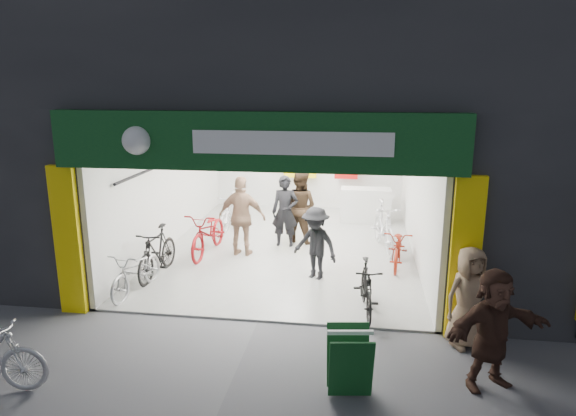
% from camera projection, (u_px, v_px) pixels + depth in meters
% --- Properties ---
extents(ground, '(60.00, 60.00, 0.00)m').
position_uv_depth(ground, '(258.00, 322.00, 8.62)').
color(ground, '#56565B').
rests_on(ground, ground).
extents(building, '(17.00, 10.27, 8.00)m').
position_uv_depth(building, '(334.00, 64.00, 12.24)').
color(building, '#232326').
rests_on(building, ground).
extents(bike_left_front, '(0.79, 1.73, 0.88)m').
position_uv_depth(bike_left_front, '(137.00, 271.00, 9.70)').
color(bike_left_front, '#ABACB0').
rests_on(bike_left_front, ground).
extents(bike_left_midfront, '(0.59, 1.78, 1.05)m').
position_uv_depth(bike_left_midfront, '(157.00, 252.00, 10.49)').
color(bike_left_midfront, black).
rests_on(bike_left_midfront, ground).
extents(bike_left_midback, '(0.82, 2.05, 1.06)m').
position_uv_depth(bike_left_midback, '(209.00, 233.00, 11.85)').
color(bike_left_midback, maroon).
rests_on(bike_left_midback, ground).
extents(bike_left_back, '(0.56, 1.72, 1.02)m').
position_uv_depth(bike_left_back, '(231.00, 212.00, 13.81)').
color(bike_left_back, silver).
rests_on(bike_left_back, ground).
extents(bike_right_front, '(0.58, 1.59, 0.93)m').
position_uv_depth(bike_right_front, '(366.00, 288.00, 8.84)').
color(bike_right_front, black).
rests_on(bike_right_front, ground).
extents(bike_right_mid, '(0.77, 1.72, 0.87)m').
position_uv_depth(bike_right_mid, '(398.00, 247.00, 11.11)').
color(bike_right_mid, maroon).
rests_on(bike_right_mid, ground).
extents(bike_right_back, '(0.90, 2.03, 1.18)m').
position_uv_depth(bike_right_back, '(384.00, 227.00, 12.11)').
color(bike_right_back, silver).
rests_on(bike_right_back, ground).
extents(customer_a, '(0.65, 0.44, 1.76)m').
position_uv_depth(customer_a, '(285.00, 212.00, 12.29)').
color(customer_a, black).
rests_on(customer_a, ground).
extents(customer_b, '(1.08, 0.97, 1.82)m').
position_uv_depth(customer_b, '(300.00, 207.00, 12.66)').
color(customer_b, '#382819').
rests_on(customer_b, ground).
extents(customer_c, '(1.14, 0.97, 1.52)m').
position_uv_depth(customer_c, '(315.00, 244.00, 10.27)').
color(customer_c, black).
rests_on(customer_c, ground).
extents(customer_d, '(1.13, 0.55, 1.87)m').
position_uv_depth(customer_d, '(242.00, 217.00, 11.62)').
color(customer_d, '#997359').
rests_on(customer_d, ground).
extents(pedestrian_near, '(0.90, 0.76, 1.57)m').
position_uv_depth(pedestrian_near, '(468.00, 297.00, 7.69)').
color(pedestrian_near, '#977757').
rests_on(pedestrian_near, ground).
extents(pedestrian_far, '(1.58, 1.09, 1.64)m').
position_uv_depth(pedestrian_far, '(492.00, 329.00, 6.64)').
color(pedestrian_far, '#3A231A').
rests_on(pedestrian_far, ground).
extents(sandwich_board, '(0.63, 0.64, 0.86)m').
position_uv_depth(sandwich_board, '(350.00, 360.00, 6.55)').
color(sandwich_board, '#11441B').
rests_on(sandwich_board, ground).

